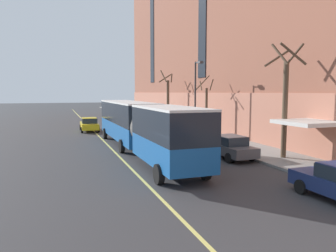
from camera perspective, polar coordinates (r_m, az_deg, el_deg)
ground_plane at (r=16.30m, az=2.64°, el=-9.97°), size 260.00×260.00×0.00m
sidewalk at (r=23.02m, az=19.73°, el=-5.42°), size 4.18×160.00×0.15m
city_bus at (r=24.20m, az=-5.09°, el=0.35°), size 3.06×20.20×3.67m
parked_car_white_2 at (r=31.86m, az=1.43°, el=-0.72°), size 2.07×4.82×1.56m
parked_car_darkgray_3 at (r=22.62m, az=10.55°, el=-3.54°), size 2.07×4.80×1.56m
taxi_cab at (r=38.56m, az=-13.54°, el=0.28°), size 2.12×4.78×1.56m
street_tree_mid_block at (r=22.76m, az=19.71°, el=4.43°), size 2.03×2.17×7.45m
street_tree_far_uptown at (r=32.90m, az=6.64°, el=3.33°), size 1.67×1.55×6.03m
street_tree_far_downtown at (r=43.78m, az=-0.05°, el=4.81°), size 1.83×1.99×7.23m
street_lamp at (r=31.47m, az=4.93°, el=6.03°), size 0.36×1.48×7.20m
lane_centerline at (r=18.58m, az=-5.82°, el=-8.00°), size 0.16×140.00×0.01m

